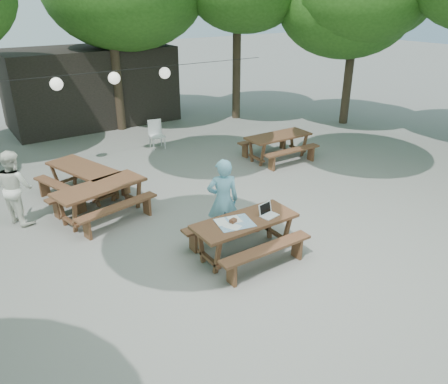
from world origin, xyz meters
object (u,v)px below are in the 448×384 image
object	(u,v)px
woman	(223,201)
plastic_chair	(157,140)
picnic_table_nw	(101,200)
second_person	(15,187)
main_picnic_table	(245,236)

from	to	relation	value
woman	plastic_chair	world-z (taller)	woman
picnic_table_nw	second_person	bearing A→B (deg)	142.03
second_person	plastic_chair	world-z (taller)	second_person
picnic_table_nw	second_person	world-z (taller)	second_person
main_picnic_table	picnic_table_nw	xyz separation A→B (m)	(-1.70, 3.06, 0.00)
woman	picnic_table_nw	bearing A→B (deg)	-30.44
woman	second_person	world-z (taller)	woman
picnic_table_nw	second_person	size ratio (longest dim) A/B	1.34
woman	second_person	distance (m)	4.51
main_picnic_table	woman	size ratio (longest dim) A/B	1.15
main_picnic_table	second_person	xyz separation A→B (m)	(-3.27, 3.82, 0.43)
picnic_table_nw	woman	bearing A→B (deg)	-66.49
main_picnic_table	second_person	size ratio (longest dim) A/B	1.22
main_picnic_table	second_person	distance (m)	5.05
plastic_chair	woman	bearing A→B (deg)	-95.39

